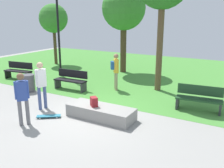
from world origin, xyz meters
The scene contains 15 objects.
ground_plane centered at (0.00, 0.00, 0.00)m, with size 28.00×28.00×0.00m, color gray.
grass_lawn centered at (0.00, 7.66, 0.00)m, with size 26.60×12.68×0.01m, color #478C38.
concrete_ledge centered at (0.53, 0.09, 0.21)m, with size 2.32×0.85×0.42m, color gray.
backpack_on_ledge centered at (0.33, 0.00, 0.58)m, with size 0.28×0.20×0.32m, color maroon.
skater_performing_trick centered at (-1.29, -1.55, 0.98)m, with size 0.36×0.37×1.69m.
skater_watching centered at (-1.81, -0.23, 1.04)m, with size 0.29×0.41×1.76m.
skateboard_by_ledge centered at (-1.01, -0.77, 0.06)m, with size 0.76×0.63×0.08m.
park_bench_far_left centered at (-2.47, 2.27, 0.48)m, with size 1.62×0.55×0.91m.
park_bench_near_lamppost centered at (3.26, 2.45, 0.48)m, with size 1.64×0.62×0.91m.
park_bench_near_path centered at (-6.23, 2.46, 0.48)m, with size 1.65×0.67×0.91m.
tree_tall_oak centered at (-2.10, 6.86, 3.72)m, with size 2.54×2.54×5.04m.
tree_slender_maple centered at (-7.48, 6.78, 3.14)m, with size 1.96×1.96×4.15m.
lamp_post centered at (-4.72, 4.12, 2.92)m, with size 0.28×0.28×4.89m.
trash_bin centered at (-3.98, 1.07, 0.39)m, with size 0.58×0.58×0.78m, color #4C4C51.
pedestrian_with_backpack centered at (-0.65, 3.26, 1.02)m, with size 0.45×0.44×1.69m.
Camera 1 is at (4.72, -6.48, 3.35)m, focal length 39.72 mm.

